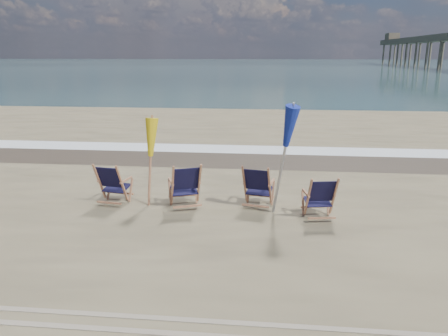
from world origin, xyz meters
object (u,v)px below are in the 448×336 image
object	(u,v)px
beach_chair_0	(122,185)
umbrella_blue	(283,129)
beach_chair_2	(270,188)
umbrella_yellow	(149,142)
beach_chair_1	(199,185)
beach_chair_3	(334,198)

from	to	relation	value
beach_chair_0	umbrella_blue	world-z (taller)	umbrella_blue
beach_chair_2	umbrella_yellow	distance (m)	2.86
beach_chair_0	beach_chair_1	size ratio (longest dim) A/B	0.95
beach_chair_3	umbrella_blue	size ratio (longest dim) A/B	0.40
beach_chair_1	beach_chair_3	size ratio (longest dim) A/B	1.10
beach_chair_0	beach_chair_3	world-z (taller)	beach_chair_0
beach_chair_3	beach_chair_0	bearing A→B (deg)	-14.82
beach_chair_1	umbrella_yellow	xyz separation A→B (m)	(-1.14, 0.14, 0.92)
beach_chair_2	beach_chair_1	bearing A→B (deg)	12.49
beach_chair_1	umbrella_blue	bearing A→B (deg)	147.83
beach_chair_0	beach_chair_3	xyz separation A→B (m)	(4.62, -0.36, -0.02)
umbrella_yellow	beach_chair_0	bearing A→B (deg)	-159.08
umbrella_blue	umbrella_yellow	bearing A→B (deg)	170.71
beach_chair_1	umbrella_blue	distance (m)	2.27
beach_chair_3	beach_chair_2	bearing A→B (deg)	-30.58
beach_chair_2	beach_chair_3	distance (m)	1.41
beach_chair_1	umbrella_yellow	world-z (taller)	umbrella_yellow
beach_chair_0	beach_chair_1	distance (m)	1.74
beach_chair_2	umbrella_yellow	xyz separation A→B (m)	(-2.69, 0.10, 0.94)
beach_chair_3	beach_chair_1	bearing A→B (deg)	-19.30
beach_chair_1	beach_chair_2	bearing A→B (deg)	159.88
umbrella_blue	beach_chair_1	bearing A→B (deg)	169.22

